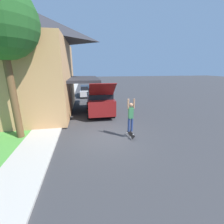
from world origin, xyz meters
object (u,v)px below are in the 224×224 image
Objects in this scene: skateboarder at (131,115)px; skateboard at (131,134)px; car_down_street at (87,91)px; fire_hydrant at (49,122)px; suv_parked at (99,100)px.

skateboarder reaches higher than skateboard.
fire_hydrant is (-2.61, -11.49, -0.28)m from car_down_street.
skateboard is (2.23, -13.72, -0.49)m from car_down_street.
fire_hydrant reaches higher than skateboard.
suv_parked is at bearing 103.35° from skateboarder.
car_down_street is (-0.95, 8.55, -0.49)m from suv_parked.
skateboard is at bearing -76.18° from suv_parked.
skateboarder is (1.23, -5.18, 0.16)m from suv_parked.
car_down_street is 2.27× the size of skateboarder.
skateboarder is at bearing -80.96° from car_down_street.
fire_hydrant is at bearing 155.00° from skateboarder.
skateboard is (1.27, -5.17, -0.97)m from suv_parked.
suv_parked is 8.11× the size of fire_hydrant.
skateboard is at bearing -80.78° from car_down_street.
car_down_street is at bearing 99.22° from skateboard.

